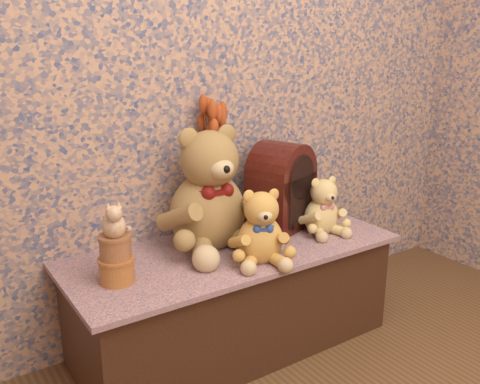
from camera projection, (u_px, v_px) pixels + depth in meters
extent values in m
cube|color=#3C4D7C|center=(195.00, 15.00, 2.00)|extent=(3.00, 0.10, 2.60)
cube|color=#374271|center=(233.00, 297.00, 2.10)|extent=(1.30, 0.55, 0.43)
cylinder|color=tan|center=(215.00, 211.00, 2.16)|extent=(0.14, 0.14, 0.20)
cylinder|color=gold|center=(117.00, 270.00, 1.74)|extent=(0.15, 0.15, 0.08)
cylinder|color=tan|center=(115.00, 248.00, 1.72)|extent=(0.13, 0.13, 0.08)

